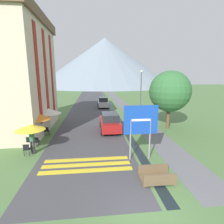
{
  "coord_description": "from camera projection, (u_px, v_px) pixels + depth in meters",
  "views": [
    {
      "loc": [
        -2.02,
        -5.89,
        5.42
      ],
      "look_at": [
        -0.28,
        10.0,
        2.1
      ],
      "focal_mm": 28.0,
      "sensor_mm": 36.0,
      "label": 1
    }
  ],
  "objects": [
    {
      "name": "ground_plane",
      "position": [
        107.0,
        112.0,
        26.52
      ],
      "size": [
        160.0,
        160.0,
        0.0
      ],
      "primitive_type": "plane",
      "color": "#517542"
    },
    {
      "name": "road",
      "position": [
        91.0,
        103.0,
        35.98
      ],
      "size": [
        6.4,
        60.0,
        0.01
      ],
      "color": "#424247",
      "rests_on": "ground_plane"
    },
    {
      "name": "footpath",
      "position": [
        120.0,
        102.0,
        36.63
      ],
      "size": [
        2.2,
        60.0,
        0.01
      ],
      "color": "slate",
      "rests_on": "ground_plane"
    },
    {
      "name": "drainage_channel",
      "position": [
        109.0,
        102.0,
        36.38
      ],
      "size": [
        0.6,
        60.0,
        0.0
      ],
      "color": "black",
      "rests_on": "ground_plane"
    },
    {
      "name": "crosswalk_marking",
      "position": [
        87.0,
        165.0,
        10.83
      ],
      "size": [
        5.44,
        1.84,
        0.01
      ],
      "color": "yellow",
      "rests_on": "ground_plane"
    },
    {
      "name": "mountain_distant",
      "position": [
        105.0,
        62.0,
        93.77
      ],
      "size": [
        71.5,
        71.5,
        25.02
      ],
      "color": "gray",
      "rests_on": "ground_plane"
    },
    {
      "name": "hotel_building",
      "position": [
        14.0,
        70.0,
        16.52
      ],
      "size": [
        6.24,
        9.85,
        11.01
      ],
      "color": "beige",
      "rests_on": "ground_plane"
    },
    {
      "name": "road_sign",
      "position": [
        141.0,
        124.0,
        11.1
      ],
      "size": [
        2.2,
        0.11,
        3.61
      ],
      "color": "gray",
      "rests_on": "ground_plane"
    },
    {
      "name": "footbridge",
      "position": [
        156.0,
        177.0,
        9.14
      ],
      "size": [
        1.7,
        1.1,
        0.65
      ],
      "color": "brown",
      "rests_on": "ground_plane"
    },
    {
      "name": "parked_car_near",
      "position": [
        110.0,
        122.0,
        17.35
      ],
      "size": [
        1.93,
        4.07,
        1.82
      ],
      "color": "#A31919",
      "rests_on": "ground_plane"
    },
    {
      "name": "parked_car_far",
      "position": [
        103.0,
        102.0,
        30.22
      ],
      "size": [
        1.82,
        3.9,
        1.82
      ],
      "color": "#B2B2B7",
      "rests_on": "ground_plane"
    },
    {
      "name": "cafe_chair_near_right",
      "position": [
        30.0,
        141.0,
        13.45
      ],
      "size": [
        0.4,
        0.4,
        0.85
      ],
      "rotation": [
        0.0,
        0.0,
        -0.49
      ],
      "color": "black",
      "rests_on": "ground_plane"
    },
    {
      "name": "cafe_chair_far_right",
      "position": [
        44.0,
        130.0,
        16.14
      ],
      "size": [
        0.4,
        0.4,
        0.85
      ],
      "rotation": [
        0.0,
        0.0,
        0.38
      ],
      "color": "black",
      "rests_on": "ground_plane"
    },
    {
      "name": "cafe_chair_near_left",
      "position": [
        36.0,
        141.0,
        13.34
      ],
      "size": [
        0.4,
        0.4,
        0.85
      ],
      "rotation": [
        0.0,
        0.0,
        0.23
      ],
      "color": "black",
      "rests_on": "ground_plane"
    },
    {
      "name": "cafe_chair_nearest",
      "position": [
        27.0,
        149.0,
        11.99
      ],
      "size": [
        0.4,
        0.4,
        0.85
      ],
      "rotation": [
        0.0,
        0.0,
        0.3
      ],
      "color": "black",
      "rests_on": "ground_plane"
    },
    {
      "name": "cafe_chair_far_left",
      "position": [
        47.0,
        130.0,
        15.97
      ],
      "size": [
        0.4,
        0.4,
        0.85
      ],
      "rotation": [
        0.0,
        0.0,
        0.14
      ],
      "color": "black",
      "rests_on": "ground_plane"
    },
    {
      "name": "cafe_umbrella_front_yellow",
      "position": [
        30.0,
        127.0,
        12.17
      ],
      "size": [
        2.0,
        2.0,
        2.09
      ],
      "color": "#B7B2A8",
      "rests_on": "ground_plane"
    },
    {
      "name": "cafe_umbrella_middle_orange",
      "position": [
        36.0,
        116.0,
        14.65
      ],
      "size": [
        2.42,
        2.42,
        2.37
      ],
      "color": "#B7B2A8",
      "rests_on": "ground_plane"
    },
    {
      "name": "cafe_umbrella_rear_white",
      "position": [
        49.0,
        111.0,
        17.12
      ],
      "size": [
        2.38,
        2.38,
        2.29
      ],
      "color": "#B7B2A8",
      "rests_on": "ground_plane"
    },
    {
      "name": "person_standing_terrace",
      "position": [
        32.0,
        140.0,
        12.18
      ],
      "size": [
        0.32,
        0.32,
        1.79
      ],
      "color": "#282833",
      "rests_on": "ground_plane"
    },
    {
      "name": "person_seated_near",
      "position": [
        33.0,
        137.0,
        13.74
      ],
      "size": [
        0.32,
        0.32,
        1.19
      ],
      "color": "#282833",
      "rests_on": "ground_plane"
    },
    {
      "name": "person_seated_far",
      "position": [
        39.0,
        130.0,
        15.52
      ],
      "size": [
        0.32,
        0.32,
        1.26
      ],
      "color": "#282833",
      "rests_on": "ground_plane"
    },
    {
      "name": "streetlamp",
      "position": [
        141.0,
        92.0,
        20.26
      ],
      "size": [
        0.28,
        0.28,
        6.04
      ],
      "color": "#515156",
      "rests_on": "ground_plane"
    },
    {
      "name": "tree_by_path",
      "position": [
        170.0,
        91.0,
        17.6
      ],
      "size": [
        4.14,
        4.14,
        5.95
      ],
      "color": "brown",
      "rests_on": "ground_plane"
    }
  ]
}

